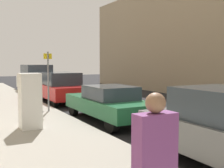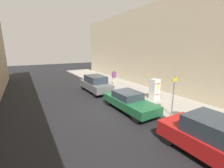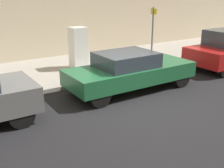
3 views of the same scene
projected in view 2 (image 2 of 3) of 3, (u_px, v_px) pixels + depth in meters
The scene contains 10 objects.
ground_plane at pixel (112, 110), 11.16m from camera, with size 80.00×80.00×0.00m, color black.
sidewalk_slab at pixel (155, 99), 13.37m from camera, with size 4.59×44.00×0.17m, color #9E998E.
building_facade_near at pixel (182, 48), 13.88m from camera, with size 1.51×39.60×9.13m, color beige.
discarded_refrigerator at pixel (155, 89), 12.76m from camera, with size 0.64×0.66×1.78m.
manhole_cover at pixel (177, 113), 10.10m from camera, with size 0.70×0.70×0.02m, color #47443F.
street_sign_post at pixel (173, 94), 9.50m from camera, with size 0.36×0.07×2.59m.
pedestrian_walking_far at pixel (114, 76), 18.20m from camera, with size 0.52×0.24×1.79m.
parked_suv_gray at pixel (96, 84), 15.67m from camera, with size 1.88×4.48×1.74m.
parked_sedan_green at pixel (129, 101), 10.90m from camera, with size 1.79×4.70×1.40m.
parked_suv_red at pixel (222, 142), 5.83m from camera, with size 2.00×4.78×1.72m.
Camera 2 is at (5.36, 8.96, 4.40)m, focal length 24.00 mm.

